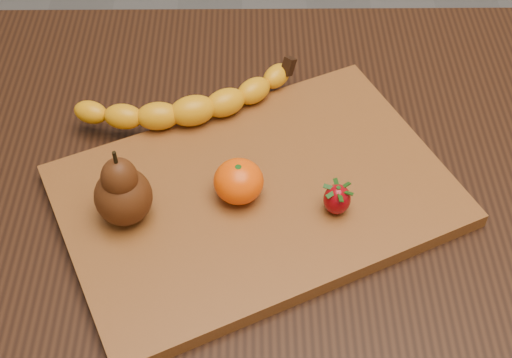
{
  "coord_description": "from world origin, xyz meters",
  "views": [
    {
      "loc": [
        0.03,
        -0.59,
        1.42
      ],
      "look_at": [
        0.03,
        -0.04,
        0.8
      ],
      "focal_mm": 50.0,
      "sensor_mm": 36.0,
      "label": 1
    }
  ],
  "objects_px": {
    "cutting_board": "(256,196)",
    "pear": "(121,186)",
    "mandarin": "(239,181)",
    "table": "(230,223)"
  },
  "relations": [
    {
      "from": "cutting_board",
      "to": "pear",
      "type": "height_order",
      "value": "pear"
    },
    {
      "from": "cutting_board",
      "to": "mandarin",
      "type": "height_order",
      "value": "mandarin"
    },
    {
      "from": "table",
      "to": "mandarin",
      "type": "xyz_separation_m",
      "value": [
        0.01,
        -0.05,
        0.14
      ]
    },
    {
      "from": "pear",
      "to": "mandarin",
      "type": "relative_size",
      "value": 1.75
    },
    {
      "from": "cutting_board",
      "to": "mandarin",
      "type": "xyz_separation_m",
      "value": [
        -0.02,
        -0.01,
        0.03
      ]
    },
    {
      "from": "table",
      "to": "mandarin",
      "type": "bearing_deg",
      "value": -73.71
    },
    {
      "from": "table",
      "to": "cutting_board",
      "type": "bearing_deg",
      "value": -50.9
    },
    {
      "from": "mandarin",
      "to": "pear",
      "type": "bearing_deg",
      "value": -167.55
    },
    {
      "from": "cutting_board",
      "to": "table",
      "type": "bearing_deg",
      "value": 104.11
    },
    {
      "from": "cutting_board",
      "to": "pear",
      "type": "relative_size",
      "value": 4.41
    }
  ]
}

